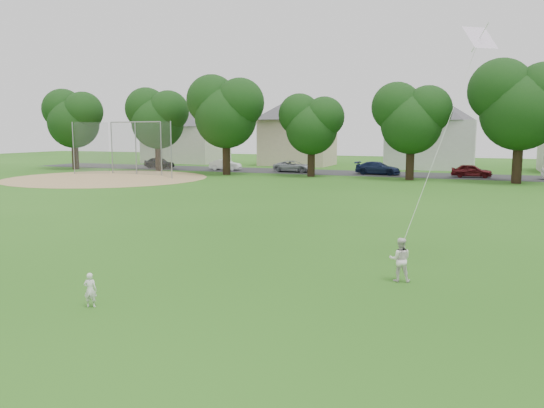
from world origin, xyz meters
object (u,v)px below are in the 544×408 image
at_px(baseball_backstop, 132,149).
at_px(older_boy, 400,260).
at_px(kite, 441,141).
at_px(toddler, 90,290).

bearing_deg(baseball_backstop, older_boy, -43.29).
bearing_deg(older_boy, baseball_backstop, -54.34).
bearing_deg(kite, baseball_backstop, 138.88).
distance_m(kite, baseball_backstop, 40.57).
distance_m(toddler, kite, 10.40).
bearing_deg(toddler, kite, -160.91).
bearing_deg(kite, toddler, -139.84).
height_order(older_boy, kite, kite).
relative_size(toddler, kite, 0.12).
relative_size(older_boy, baseball_backstop, 0.11).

